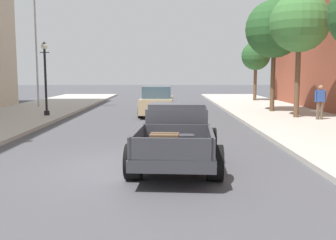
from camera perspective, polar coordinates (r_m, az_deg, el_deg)
The scene contains 9 objects.
ground_plane at distance 9.95m, azimuth -5.71°, elevation -6.87°, with size 140.00×140.00×0.00m, color #47474C.
hotrod_truck_gunmetal at distance 10.14m, azimuth 1.09°, elevation -2.23°, with size 2.40×5.02×1.58m.
car_background_tan at distance 21.71m, azimuth -1.84°, elevation 2.66°, with size 1.97×4.35×1.65m.
pedestrian_sidewalk_right at distance 19.99m, azimuth 21.18°, elevation 2.75°, with size 0.53×0.22×1.65m.
street_lamp_far at distance 21.44m, azimuth -17.82°, elevation 6.61°, with size 0.50×0.32×3.85m.
flagpole at distance 27.38m, azimuth -18.70°, elevation 13.67°, with size 1.74×0.16×9.16m.
street_tree_second at distance 20.75m, azimuth 18.50°, elevation 13.35°, with size 2.92×2.92×6.16m.
street_tree_third at distance 23.65m, azimuth 15.09°, elevation 12.73°, with size 3.30×3.30×6.39m.
street_tree_farthest at distance 32.82m, azimuth 12.51°, elevation 9.13°, with size 2.32×2.32×4.79m.
Camera 1 is at (0.94, -9.62, 2.36)m, focal length 41.53 mm.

